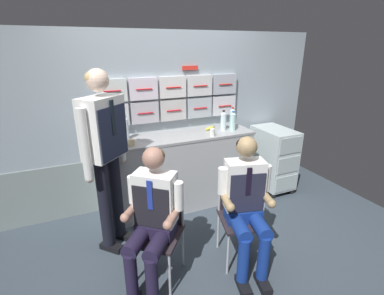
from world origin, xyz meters
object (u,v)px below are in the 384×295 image
(folding_chair_right, at_px, (240,206))
(paper_cup_blue, at_px, (131,142))
(snack_banana, at_px, (210,128))
(service_trolley, at_px, (273,157))
(crew_member_right, at_px, (246,200))
(crew_member_left, at_px, (152,216))
(crew_member_standing, at_px, (105,146))
(folding_chair_left, at_px, (160,220))
(sparkling_bottle_green, at_px, (232,118))

(folding_chair_right, xyz_separation_m, paper_cup_blue, (-0.80, 0.93, 0.46))
(snack_banana, bearing_deg, service_trolley, -9.76)
(service_trolley, bearing_deg, folding_chair_right, -140.46)
(crew_member_right, bearing_deg, crew_member_left, 172.26)
(service_trolley, xyz_separation_m, folding_chair_right, (-1.19, -0.98, 0.05))
(crew_member_left, height_order, crew_member_standing, crew_member_standing)
(crew_member_left, bearing_deg, snack_banana, 46.57)
(crew_member_left, xyz_separation_m, snack_banana, (1.12, 1.19, 0.30))
(folding_chair_right, height_order, snack_banana, snack_banana)
(folding_chair_left, xyz_separation_m, crew_member_left, (-0.10, -0.13, 0.15))
(sparkling_bottle_green, relative_size, snack_banana, 1.61)
(service_trolley, height_order, crew_member_left, crew_member_left)
(folding_chair_right, height_order, crew_member_right, crew_member_right)
(crew_member_right, xyz_separation_m, sparkling_bottle_green, (0.60, 1.26, 0.40))
(folding_chair_right, relative_size, crew_member_right, 0.68)
(folding_chair_right, relative_size, snack_banana, 4.93)
(folding_chair_left, relative_size, sparkling_bottle_green, 3.07)
(folding_chair_right, bearing_deg, crew_member_left, -177.10)
(crew_member_standing, bearing_deg, sparkling_bottle_green, 15.95)
(crew_member_right, distance_m, snack_banana, 1.36)
(service_trolley, distance_m, folding_chair_right, 1.54)
(crew_member_right, bearing_deg, folding_chair_left, 161.77)
(folding_chair_right, relative_size, sparkling_bottle_green, 3.07)
(service_trolley, bearing_deg, sparkling_bottle_green, 169.68)
(crew_member_right, relative_size, crew_member_standing, 0.70)
(folding_chair_right, bearing_deg, crew_member_right, -104.75)
(service_trolley, height_order, crew_member_right, crew_member_right)
(folding_chair_right, height_order, sparkling_bottle_green, sparkling_bottle_green)
(crew_member_left, bearing_deg, crew_member_right, -7.74)
(crew_member_right, distance_m, crew_member_standing, 1.38)
(service_trolley, bearing_deg, crew_member_left, -153.51)
(crew_member_standing, bearing_deg, folding_chair_right, -29.25)
(snack_banana, bearing_deg, folding_chair_right, -102.55)
(paper_cup_blue, distance_m, snack_banana, 1.08)
(folding_chair_right, distance_m, sparkling_bottle_green, 1.35)
(crew_member_right, distance_m, paper_cup_blue, 1.36)
(crew_member_left, distance_m, paper_cup_blue, 1.03)
(folding_chair_left, relative_size, crew_member_right, 0.68)
(folding_chair_left, relative_size, paper_cup_blue, 11.91)
(crew_member_left, distance_m, sparkling_bottle_green, 1.87)
(folding_chair_left, xyz_separation_m, crew_member_standing, (-0.34, 0.54, 0.57))
(crew_member_right, bearing_deg, paper_cup_blue, 124.98)
(folding_chair_left, distance_m, sparkling_bottle_green, 1.76)
(crew_member_left, relative_size, sparkling_bottle_green, 4.46)
(folding_chair_right, xyz_separation_m, crew_member_right, (-0.04, -0.16, 0.16))
(folding_chair_left, relative_size, folding_chair_right, 1.00)
(folding_chair_left, height_order, crew_member_standing, crew_member_standing)
(service_trolley, relative_size, crew_member_left, 0.72)
(service_trolley, bearing_deg, crew_member_standing, -171.08)
(service_trolley, height_order, sparkling_bottle_green, sparkling_bottle_green)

